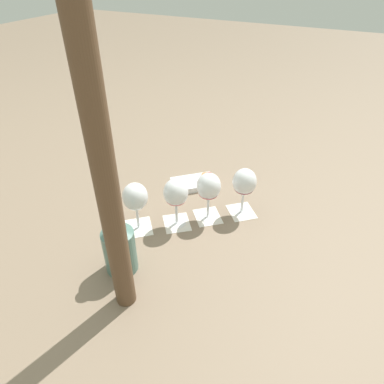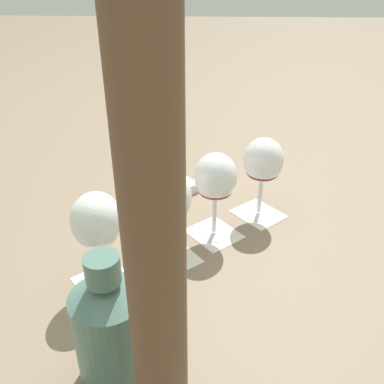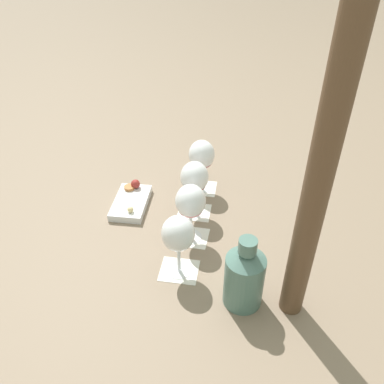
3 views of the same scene
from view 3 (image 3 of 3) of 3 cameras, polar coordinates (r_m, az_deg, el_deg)
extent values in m
plane|color=#7F6B56|center=(1.28, 0.04, -4.44)|extent=(8.00, 8.00, 0.00)
cube|color=silver|center=(1.14, -1.81, -10.93)|extent=(0.14, 0.14, 0.00)
cube|color=silver|center=(1.23, -0.19, -6.30)|extent=(0.14, 0.14, 0.00)
cube|color=silver|center=(1.32, 0.32, -2.76)|extent=(0.14, 0.14, 0.00)
cube|color=silver|center=(1.42, 1.28, 0.58)|extent=(0.14, 0.14, 0.00)
cylinder|color=white|center=(1.13, -1.82, -10.80)|extent=(0.07, 0.07, 0.01)
cylinder|color=white|center=(1.10, -1.86, -9.16)|extent=(0.01, 0.01, 0.09)
ellipsoid|color=white|center=(1.04, -1.96, -5.83)|extent=(0.09, 0.09, 0.10)
ellipsoid|color=pink|center=(1.05, -1.93, -6.77)|extent=(0.07, 0.07, 0.04)
cylinder|color=white|center=(1.23, -0.19, -6.18)|extent=(0.07, 0.07, 0.01)
cylinder|color=white|center=(1.20, -0.20, -4.54)|extent=(0.01, 0.01, 0.09)
ellipsoid|color=white|center=(1.14, -0.21, -1.26)|extent=(0.09, 0.09, 0.10)
ellipsoid|color=#D45964|center=(1.16, -0.20, -2.37)|extent=(0.07, 0.07, 0.03)
cylinder|color=white|center=(1.32, 0.33, -2.64)|extent=(0.07, 0.07, 0.01)
cylinder|color=white|center=(1.29, 0.33, -1.03)|extent=(0.01, 0.01, 0.09)
ellipsoid|color=white|center=(1.24, 0.35, 2.15)|extent=(0.09, 0.09, 0.10)
ellipsoid|color=maroon|center=(1.25, 0.34, 1.06)|extent=(0.07, 0.07, 0.03)
cylinder|color=white|center=(1.42, 1.29, 0.70)|extent=(0.07, 0.07, 0.01)
cylinder|color=white|center=(1.39, 1.31, 2.25)|extent=(0.01, 0.01, 0.09)
ellipsoid|color=white|center=(1.35, 1.36, 5.30)|extent=(0.09, 0.09, 0.10)
ellipsoid|color=maroon|center=(1.36, 1.35, 4.28)|extent=(0.07, 0.07, 0.03)
cylinder|color=#4C7066|center=(1.02, 7.29, -12.25)|extent=(0.10, 0.10, 0.15)
cone|color=#4C7066|center=(0.96, 7.68, -8.88)|extent=(0.10, 0.10, 0.03)
cylinder|color=#4C7066|center=(0.94, 7.83, -7.55)|extent=(0.04, 0.04, 0.04)
cube|color=silver|center=(1.35, -8.57, -1.50)|extent=(0.20, 0.20, 0.02)
sphere|color=maroon|center=(1.39, -7.94, 1.13)|extent=(0.03, 0.03, 0.03)
cylinder|color=#B2703D|center=(1.39, -8.79, 0.62)|extent=(0.03, 0.03, 0.01)
sphere|color=beige|center=(1.29, -8.65, -2.43)|extent=(0.02, 0.02, 0.02)
cylinder|color=brown|center=(0.82, 17.61, 2.81)|extent=(0.06, 0.06, 0.82)
camera|label=1|loc=(1.06, 61.97, 18.00)|focal=32.00mm
camera|label=2|loc=(0.73, 39.08, 1.03)|focal=38.00mm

